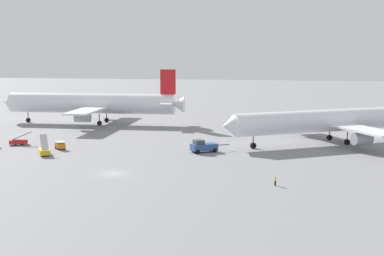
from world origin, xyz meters
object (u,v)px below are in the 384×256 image
airliner_at_gate_left (93,104)px  ground_crew_wing_walker_right (275,181)px  airliner_being_pushed (329,121)px  gse_stair_truck_yellow (44,150)px  pushback_tug (203,146)px  gse_belt_loader_portside (19,141)px  gse_baggage_cart_trailing (60,145)px

airliner_at_gate_left → ground_crew_wing_walker_right: bearing=-50.4°
airliner_being_pushed → gse_stair_truck_yellow: airliner_being_pushed is taller
airliner_being_pushed → pushback_tug: 31.29m
pushback_tug → gse_belt_loader_portside: size_ratio=1.61×
pushback_tug → gse_stair_truck_yellow: gse_stair_truck_yellow is taller
pushback_tug → airliner_being_pushed: bearing=30.0°
gse_stair_truck_yellow → gse_baggage_cart_trailing: bearing=85.0°
pushback_tug → gse_stair_truck_yellow: size_ratio=1.64×
gse_baggage_cart_trailing → gse_stair_truck_yellow: 6.67m
gse_baggage_cart_trailing → gse_stair_truck_yellow: bearing=-95.0°
airliner_at_gate_left → pushback_tug: (38.10, -38.69, -4.61)m
airliner_at_gate_left → gse_belt_loader_portside: 37.30m
ground_crew_wing_walker_right → gse_baggage_cart_trailing: bearing=152.5°
ground_crew_wing_walker_right → gse_stair_truck_yellow: bearing=159.6°
airliner_being_pushed → gse_belt_loader_portside: airliner_being_pushed is taller
pushback_tug → ground_crew_wing_walker_right: 29.87m
gse_baggage_cart_trailing → gse_belt_loader_portside: gse_belt_loader_portside is taller
airliner_at_gate_left → gse_stair_truck_yellow: (6.43, -47.00, -4.85)m
airliner_being_pushed → gse_stair_truck_yellow: size_ratio=9.68×
airliner_at_gate_left → pushback_tug: size_ratio=6.80×
gse_baggage_cart_trailing → ground_crew_wing_walker_right: 52.14m
airliner_being_pushed → gse_belt_loader_portside: (-69.46, -13.53, -4.35)m
gse_baggage_cart_trailing → ground_crew_wing_walker_right: (46.25, -24.07, -0.06)m
gse_stair_truck_yellow → ground_crew_wing_walker_right: bearing=-20.4°
gse_stair_truck_yellow → ground_crew_wing_walker_right: size_ratio=3.16×
pushback_tug → ground_crew_wing_walker_right: size_ratio=5.19×
airliner_at_gate_left → ground_crew_wing_walker_right: size_ratio=35.30×
gse_baggage_cart_trailing → pushback_tug: bearing=3.1°
airliner_at_gate_left → gse_baggage_cart_trailing: airliner_at_gate_left is taller
pushback_tug → ground_crew_wing_walker_right: bearing=-59.5°
airliner_at_gate_left → gse_baggage_cart_trailing: (7.01, -40.36, -5.01)m
gse_baggage_cart_trailing → gse_belt_loader_portside: size_ratio=0.61×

